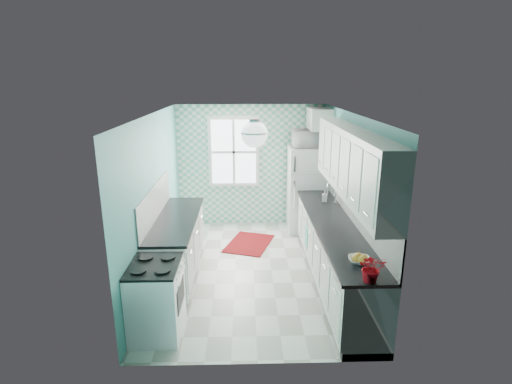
{
  "coord_description": "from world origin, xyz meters",
  "views": [
    {
      "loc": [
        -0.12,
        -5.87,
        3.02
      ],
      "look_at": [
        0.05,
        0.25,
        1.25
      ],
      "focal_mm": 28.0,
      "sensor_mm": 36.0,
      "label": 1
    }
  ],
  "objects_px": {
    "fruit_bowl": "(359,260)",
    "potted_plant": "(372,268)",
    "stove": "(157,298)",
    "ceiling_light": "(254,134)",
    "fridge": "(307,189)",
    "sink": "(324,205)",
    "microwave": "(309,138)"
  },
  "relations": [
    {
      "from": "fruit_bowl",
      "to": "microwave",
      "type": "relative_size",
      "value": 0.42
    },
    {
      "from": "fridge",
      "to": "microwave",
      "type": "bearing_deg",
      "value": 55.51
    },
    {
      "from": "fridge",
      "to": "microwave",
      "type": "xyz_separation_m",
      "value": [
        0.0,
        0.0,
        1.02
      ]
    },
    {
      "from": "sink",
      "to": "potted_plant",
      "type": "relative_size",
      "value": 1.71
    },
    {
      "from": "ceiling_light",
      "to": "potted_plant",
      "type": "bearing_deg",
      "value": -47.63
    },
    {
      "from": "sink",
      "to": "potted_plant",
      "type": "xyz_separation_m",
      "value": [
        -0.0,
        -2.63,
        0.17
      ]
    },
    {
      "from": "sink",
      "to": "microwave",
      "type": "distance_m",
      "value": 1.58
    },
    {
      "from": "fruit_bowl",
      "to": "potted_plant",
      "type": "relative_size",
      "value": 0.82
    },
    {
      "from": "ceiling_light",
      "to": "fruit_bowl",
      "type": "relative_size",
      "value": 1.36
    },
    {
      "from": "stove",
      "to": "ceiling_light",
      "type": "bearing_deg",
      "value": 36.01
    },
    {
      "from": "ceiling_light",
      "to": "sink",
      "type": "distance_m",
      "value": 2.26
    },
    {
      "from": "potted_plant",
      "to": "microwave",
      "type": "relative_size",
      "value": 0.51
    },
    {
      "from": "ceiling_light",
      "to": "fruit_bowl",
      "type": "bearing_deg",
      "value": -36.1
    },
    {
      "from": "ceiling_light",
      "to": "sink",
      "type": "xyz_separation_m",
      "value": [
        1.2,
        1.32,
        -1.39
      ]
    },
    {
      "from": "ceiling_light",
      "to": "fridge",
      "type": "xyz_separation_m",
      "value": [
        1.11,
        2.58,
        -1.47
      ]
    },
    {
      "from": "fridge",
      "to": "ceiling_light",
      "type": "bearing_deg",
      "value": -111.56
    },
    {
      "from": "fridge",
      "to": "sink",
      "type": "xyz_separation_m",
      "value": [
        0.09,
        -1.27,
        0.08
      ]
    },
    {
      "from": "stove",
      "to": "potted_plant",
      "type": "bearing_deg",
      "value": -9.66
    },
    {
      "from": "fridge",
      "to": "stove",
      "type": "xyz_separation_m",
      "value": [
        -2.31,
        -3.37,
        -0.39
      ]
    },
    {
      "from": "fruit_bowl",
      "to": "potted_plant",
      "type": "bearing_deg",
      "value": -90.0
    },
    {
      "from": "potted_plant",
      "to": "microwave",
      "type": "bearing_deg",
      "value": 91.32
    },
    {
      "from": "sink",
      "to": "fruit_bowl",
      "type": "bearing_deg",
      "value": -90.31
    },
    {
      "from": "ceiling_light",
      "to": "sink",
      "type": "bearing_deg",
      "value": 47.57
    },
    {
      "from": "stove",
      "to": "sink",
      "type": "distance_m",
      "value": 3.22
    },
    {
      "from": "fruit_bowl",
      "to": "potted_plant",
      "type": "distance_m",
      "value": 0.46
    },
    {
      "from": "stove",
      "to": "microwave",
      "type": "relative_size",
      "value": 1.45
    },
    {
      "from": "fridge",
      "to": "microwave",
      "type": "distance_m",
      "value": 1.02
    },
    {
      "from": "stove",
      "to": "microwave",
      "type": "distance_m",
      "value": 4.32
    },
    {
      "from": "ceiling_light",
      "to": "microwave",
      "type": "relative_size",
      "value": 0.57
    },
    {
      "from": "potted_plant",
      "to": "fridge",
      "type": "bearing_deg",
      "value": 91.33
    },
    {
      "from": "stove",
      "to": "sink",
      "type": "relative_size",
      "value": 1.65
    },
    {
      "from": "potted_plant",
      "to": "microwave",
      "type": "xyz_separation_m",
      "value": [
        -0.09,
        3.9,
        0.78
      ]
    }
  ]
}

